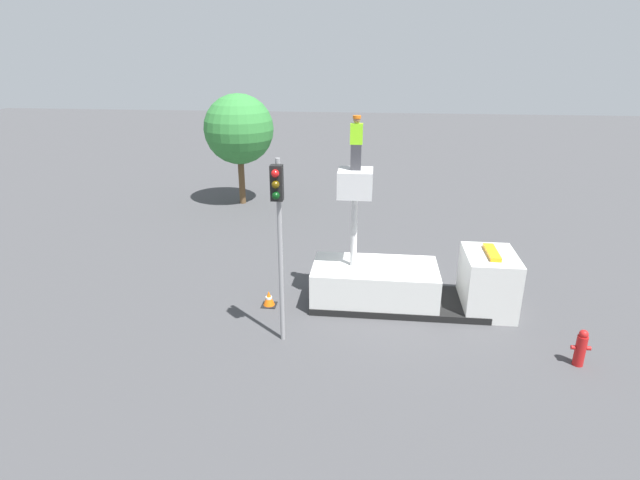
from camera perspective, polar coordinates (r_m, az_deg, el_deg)
ground_plane at (r=18.32m, az=8.85°, el=-7.23°), size 120.00×120.00×0.00m
bucket_truck at (r=17.94m, az=10.24°, el=-4.70°), size 6.99×2.39×4.87m
worker at (r=16.43m, az=4.17°, el=11.01°), size 0.40×0.26×1.75m
traffic_light_pole at (r=14.27m, az=-4.77°, el=2.50°), size 0.34×0.57×5.77m
fire_hydrant at (r=16.41m, az=27.65°, el=-10.88°), size 0.54×0.30×1.15m
traffic_cone_rear at (r=17.98m, az=-5.86°, el=-6.70°), size 0.52×0.52×0.56m
tree_left_bg at (r=29.41m, az=-9.25°, el=12.36°), size 3.96×3.96×6.35m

